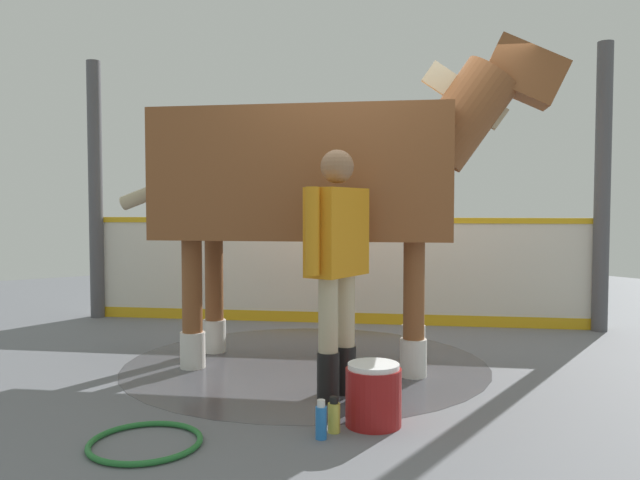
{
  "coord_description": "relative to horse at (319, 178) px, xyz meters",
  "views": [
    {
      "loc": [
        3.24,
        4.13,
        1.28
      ],
      "look_at": [
        0.57,
        0.36,
        1.04
      ],
      "focal_mm": 35.01,
      "sensor_mm": 36.0,
      "label": 1
    }
  ],
  "objects": [
    {
      "name": "ground_plane",
      "position": [
        -0.32,
        0.01,
        -1.53
      ],
      "size": [
        16.0,
        16.0,
        0.02
      ],
      "primitive_type": "cube",
      "color": "slate"
    },
    {
      "name": "wet_patch",
      "position": [
        0.08,
        -0.07,
        -1.52
      ],
      "size": [
        2.97,
        2.97,
        0.0
      ],
      "primitive_type": "cylinder",
      "color": "#4C4C54",
      "rests_on": "ground"
    },
    {
      "name": "barrier_wall",
      "position": [
        -1.21,
        -1.42,
        -0.97
      ],
      "size": [
        4.2,
        4.03,
        1.17
      ],
      "color": "silver",
      "rests_on": "ground"
    },
    {
      "name": "roof_post_near",
      "position": [
        -3.18,
        0.56,
        -0.03
      ],
      "size": [
        0.16,
        0.16,
        2.97
      ],
      "primitive_type": "cylinder",
      "color": "#4C4C51",
      "rests_on": "ground"
    },
    {
      "name": "roof_post_far",
      "position": [
        0.85,
        -3.3,
        -0.03
      ],
      "size": [
        0.16,
        0.16,
        2.97
      ],
      "primitive_type": "cylinder",
      "color": "#4C4C51",
      "rests_on": "ground"
    },
    {
      "name": "horse",
      "position": [
        0.0,
        0.0,
        0.0
      ],
      "size": [
        2.75,
        2.66,
        2.6
      ],
      "rotation": [
        0.0,
        0.0,
        2.38
      ],
      "color": "brown",
      "rests_on": "ground"
    },
    {
      "name": "handler",
      "position": [
        0.43,
        0.82,
        -0.56
      ],
      "size": [
        0.63,
        0.38,
        1.67
      ],
      "rotation": [
        0.0,
        0.0,
        5.08
      ],
      "color": "black",
      "rests_on": "ground"
    },
    {
      "name": "wash_bucket",
      "position": [
        0.57,
        1.37,
        -1.34
      ],
      "size": [
        0.33,
        0.33,
        0.37
      ],
      "color": "maroon",
      "rests_on": "ground"
    },
    {
      "name": "bottle_shampoo",
      "position": [
        0.83,
        1.33,
        -1.42
      ],
      "size": [
        0.07,
        0.07,
        0.21
      ],
      "color": "#D8CC4C",
      "rests_on": "ground"
    },
    {
      "name": "bottle_spray",
      "position": [
        0.95,
        1.37,
        -1.42
      ],
      "size": [
        0.06,
        0.06,
        0.22
      ],
      "color": "blue",
      "rests_on": "ground"
    },
    {
      "name": "hose_coil",
      "position": [
        1.78,
        0.9,
        -1.5
      ],
      "size": [
        0.62,
        0.62,
        0.03
      ],
      "primitive_type": "torus",
      "color": "#267233",
      "rests_on": "ground"
    }
  ]
}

